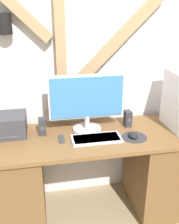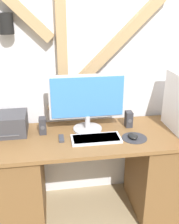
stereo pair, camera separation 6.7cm
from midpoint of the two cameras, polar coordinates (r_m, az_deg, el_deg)
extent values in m
cube|color=silver|center=(2.20, -0.44, 13.12)|extent=(6.40, 0.05, 2.70)
cube|color=#9E7F56|center=(2.17, 4.31, 12.37)|extent=(0.97, 0.08, 0.97)
cube|color=#9E7F56|center=(2.11, -5.14, 14.29)|extent=(0.08, 0.08, 0.79)
cylinder|color=black|center=(2.09, -16.84, 17.95)|extent=(0.11, 0.11, 0.15)
cube|color=brown|center=(2.06, 1.08, -5.53)|extent=(1.80, 0.61, 0.03)
cube|color=brown|center=(2.26, -15.69, -15.00)|extent=(0.50, 0.56, 0.73)
cube|color=brown|center=(2.43, 16.31, -12.13)|extent=(0.50, 0.56, 0.73)
cylinder|color=#B7B7BC|center=(2.14, 0.46, -3.68)|extent=(0.23, 0.23, 0.02)
cylinder|color=#B7B7BC|center=(2.11, 0.47, -2.18)|extent=(0.04, 0.04, 0.11)
cube|color=#B7B7BC|center=(2.04, 0.45, 3.38)|extent=(0.60, 0.03, 0.35)
cube|color=#387AC6|center=(2.03, 0.52, 3.23)|extent=(0.57, 0.01, 0.32)
cube|color=silver|center=(1.99, 2.41, -5.86)|extent=(0.37, 0.17, 0.02)
cube|color=white|center=(1.98, 2.41, -5.72)|extent=(0.34, 0.14, 0.01)
cylinder|color=#2D2D33|center=(2.05, 10.67, -5.58)|extent=(0.19, 0.19, 0.00)
ellipsoid|color=black|center=(2.03, 10.38, -5.18)|extent=(0.07, 0.10, 0.03)
cube|color=#38383D|center=(2.14, -17.34, -2.54)|extent=(0.36, 0.24, 0.16)
cube|color=#515156|center=(2.10, -17.46, -4.48)|extent=(0.25, 0.11, 0.01)
cube|color=#2D2D33|center=(2.08, -9.26, -2.96)|extent=(0.05, 0.07, 0.13)
cylinder|color=#47474C|center=(2.05, -9.26, -3.43)|extent=(0.03, 0.00, 0.03)
cube|color=#2D2D33|center=(2.20, 9.38, -1.53)|extent=(0.05, 0.07, 0.13)
cylinder|color=#47474C|center=(2.17, 9.69, -1.94)|extent=(0.03, 0.00, 0.03)
cube|color=#38383D|center=(2.00, -5.18, -5.76)|extent=(0.04, 0.11, 0.02)
camera|label=1|loc=(0.03, -89.03, 0.40)|focal=42.00mm
camera|label=2|loc=(0.03, 90.97, -0.40)|focal=42.00mm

